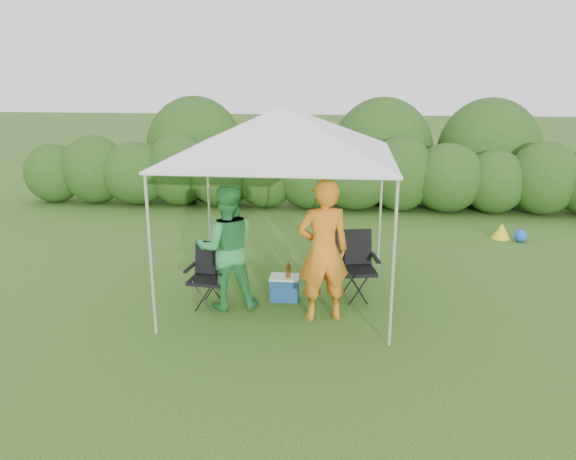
# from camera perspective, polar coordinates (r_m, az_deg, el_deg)

# --- Properties ---
(ground) EXTENTS (70.00, 70.00, 0.00)m
(ground) POSITION_cam_1_polar(r_m,az_deg,el_deg) (8.19, -0.86, -7.84)
(ground) COLOR #38621F
(hedge) EXTENTS (14.74, 1.53, 1.80)m
(hedge) POSITION_cam_1_polar(r_m,az_deg,el_deg) (13.68, 2.64, 5.57)
(hedge) COLOR #264D18
(hedge) RESTS_ON ground
(canopy) EXTENTS (3.10, 3.10, 2.83)m
(canopy) POSITION_cam_1_polar(r_m,az_deg,el_deg) (8.02, -0.50, 9.95)
(canopy) COLOR silver
(canopy) RESTS_ON ground
(chair_right) EXTENTS (0.70, 0.66, 1.00)m
(chair_right) POSITION_cam_1_polar(r_m,az_deg,el_deg) (8.43, 6.80, -3.09)
(chair_right) COLOR black
(chair_right) RESTS_ON ground
(chair_left) EXTENTS (0.60, 0.55, 0.91)m
(chair_left) POSITION_cam_1_polar(r_m,az_deg,el_deg) (8.20, -7.99, -4.10)
(chair_left) COLOR black
(chair_left) RESTS_ON ground
(man) EXTENTS (0.82, 0.65, 1.95)m
(man) POSITION_cam_1_polar(r_m,az_deg,el_deg) (7.51, 3.59, -2.12)
(man) COLOR orange
(man) RESTS_ON ground
(woman) EXTENTS (1.00, 0.85, 1.79)m
(woman) POSITION_cam_1_polar(r_m,az_deg,el_deg) (7.93, -6.22, -1.81)
(woman) COLOR #2F9043
(woman) RESTS_ON ground
(cooler) EXTENTS (0.43, 0.32, 0.36)m
(cooler) POSITION_cam_1_polar(r_m,az_deg,el_deg) (8.39, -0.35, -5.87)
(cooler) COLOR navy
(cooler) RESTS_ON ground
(bottle) EXTENTS (0.07, 0.07, 0.26)m
(bottle) POSITION_cam_1_polar(r_m,az_deg,el_deg) (8.24, 0.03, -4.01)
(bottle) COLOR #592D0C
(bottle) RESTS_ON cooler
(lawn_toy) EXTENTS (0.63, 0.53, 0.32)m
(lawn_toy) POSITION_cam_1_polar(r_m,az_deg,el_deg) (12.12, 21.30, -0.20)
(lawn_toy) COLOR yellow
(lawn_toy) RESTS_ON ground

